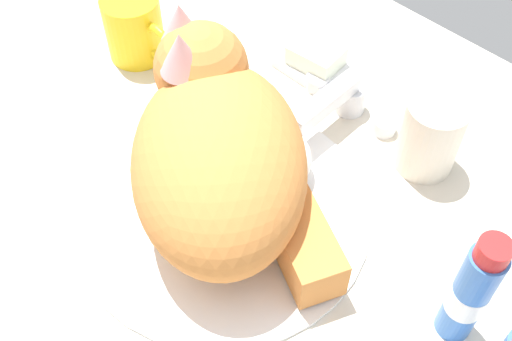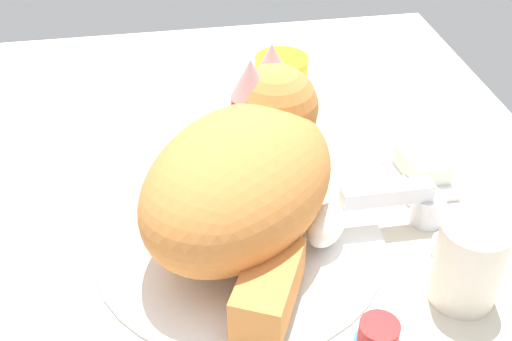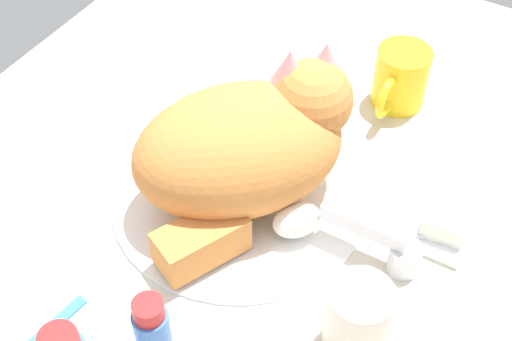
{
  "view_description": "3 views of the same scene",
  "coord_description": "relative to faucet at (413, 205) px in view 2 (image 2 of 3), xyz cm",
  "views": [
    {
      "loc": [
        28.74,
        -24.56,
        54.4
      ],
      "look_at": [
        2.14,
        2.77,
        6.32
      ],
      "focal_mm": 44.55,
      "sensor_mm": 36.0,
      "label": 1
    },
    {
      "loc": [
        50.81,
        -7.07,
        47.72
      ],
      "look_at": [
        -2.88,
        2.24,
        7.28
      ],
      "focal_mm": 45.85,
      "sensor_mm": 36.0,
      "label": 2
    },
    {
      "loc": [
        47.48,
        29.69,
        64.58
      ],
      "look_at": [
        1.47,
        3.13,
        7.64
      ],
      "focal_mm": 50.02,
      "sensor_mm": 36.0,
      "label": 3
    }
  ],
  "objects": [
    {
      "name": "faucet",
      "position": [
        0.0,
        0.0,
        0.0
      ],
      "size": [
        12.93,
        11.75,
        5.62
      ],
      "color": "silver",
      "rests_on": "ground_plane"
    },
    {
      "name": "coffee_mug",
      "position": [
        -25.26,
        -9.42,
        1.6
      ],
      "size": [
        11.18,
        7.15,
        8.32
      ],
      "color": "yellow",
      "rests_on": "ground_plane"
    },
    {
      "name": "rinse_cup",
      "position": [
        11.0,
        0.92,
        1.87
      ],
      "size": [
        6.45,
        6.45,
        8.86
      ],
      "color": "silver",
      "rests_on": "ground_plane"
    },
    {
      "name": "soap_bar",
      "position": [
        -7.23,
        3.9,
        -0.09
      ],
      "size": [
        6.52,
        5.35,
        2.54
      ],
      "primitive_type": "cube",
      "rotation": [
        0.0,
        0.0,
        0.1
      ],
      "color": "silver",
      "rests_on": "soap_dish"
    },
    {
      "name": "cat",
      "position": [
        -0.89,
        -18.16,
        5.83
      ],
      "size": [
        29.98,
        28.38,
        17.05
      ],
      "color": "#D17F3D",
      "rests_on": "sink_basin"
    },
    {
      "name": "sink_basin",
      "position": [
        0.0,
        -19.07,
        -2.12
      ],
      "size": [
        30.67,
        30.67,
        0.89
      ],
      "primitive_type": "cylinder",
      "color": "white",
      "rests_on": "ground_plane"
    },
    {
      "name": "ground_plane",
      "position": [
        0.0,
        -19.07,
        -4.06
      ],
      "size": [
        110.0,
        82.5,
        3.0
      ],
      "primitive_type": "cube",
      "color": "beige"
    },
    {
      "name": "soap_dish",
      "position": [
        -7.23,
        3.9,
        -1.96
      ],
      "size": [
        9.0,
        6.4,
        1.2
      ],
      "primitive_type": "cube",
      "color": "white",
      "rests_on": "ground_plane"
    }
  ]
}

